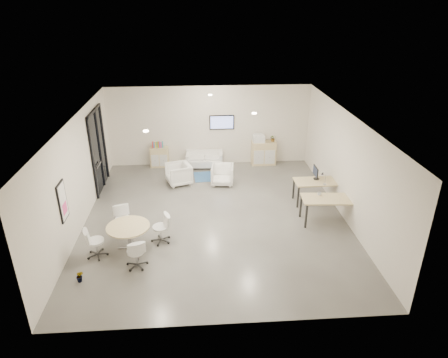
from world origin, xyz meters
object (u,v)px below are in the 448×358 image
Objects in this scene: armchair_right at (222,174)px; desk_rear at (317,183)px; sideboard_left at (159,157)px; armchair_left at (179,173)px; desk_front at (327,201)px; sideboard_right at (264,153)px; loveseat at (204,160)px; round_table at (128,229)px.

desk_rear is (3.03, -1.65, 0.30)m from armchair_right.
armchair_left is at bearing -64.24° from sideboard_left.
desk_front reaches higher than desk_rear.
sideboard_right is 3.67m from desk_rear.
armchair_right reaches higher than loveseat.
desk_front is at bearing -36.88° from armchair_right.
armchair_right is 3.46m from desk_rear.
sideboard_right is (4.23, -0.05, 0.08)m from sideboard_left.
armchair_right is (2.42, -1.85, -0.00)m from sideboard_left.
sideboard_left is 5.83m from round_table.
armchair_left reaches higher than sideboard_left.
sideboard_right reaches higher than desk_front.
sideboard_left reaches higher than loveseat.
loveseat is 5.86m from desk_front.
desk_front reaches higher than round_table.
sideboard_left reaches higher than armchair_right.
desk_front is at bearing -48.47° from loveseat.
armchair_left is 4.98m from desk_rear.
armchair_left is at bearing -154.00° from sideboard_right.
desk_front is (-0.06, -1.27, 0.01)m from desk_rear.
sideboard_right is 7.39m from round_table.
loveseat is 1.29× the size of round_table.
armchair_left is at bearing -118.71° from loveseat.
loveseat is (-2.42, -0.11, -0.19)m from sideboard_right.
armchair_left reaches higher than desk_rear.
sideboard_left is at bearing 179.38° from sideboard_right.
sideboard_left is at bearing -172.44° from armchair_left.
sideboard_left is 0.54× the size of loveseat.
desk_front is at bearing -41.43° from sideboard_left.
sideboard_left is at bearing 150.14° from armchair_right.
loveseat is 6.08m from round_table.
armchair_right is 0.69× the size of round_table.
round_table is (-2.80, -3.96, 0.22)m from armchair_right.
armchair_left is 1.05× the size of armchair_right.
round_table is at bearing -107.49° from loveseat.
desk_rear is 1.30× the size of round_table.
sideboard_left is 0.70× the size of round_table.
armchair_left reaches higher than desk_front.
sideboard_left is at bearing 142.40° from desk_front.
sideboard_left is at bearing 86.28° from round_table.
desk_front is at bearing -76.10° from sideboard_right.
loveseat is at bearing -177.47° from sideboard_right.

